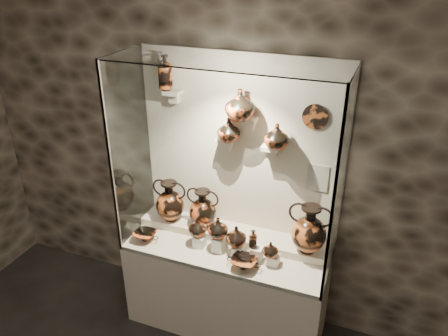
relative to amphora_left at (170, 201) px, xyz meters
The scene contains 36 objects.
wall_back 0.80m from the amphora_left, 17.16° to the left, with size 5.00×0.02×3.20m, color black.
plinth 0.92m from the amphora_left, 13.34° to the right, with size 1.70×0.60×0.80m, color beige.
front_tier 0.66m from the amphora_left, 13.34° to the right, with size 1.68×0.58×0.03m, color #C6B599.
rear_tier 0.63m from the amphora_left, ahead, with size 1.70×0.25×0.10m, color #C6B599.
back_panel 0.80m from the amphora_left, 16.72° to the left, with size 1.70×0.03×1.60m, color beige.
glass_front 0.89m from the amphora_left, 36.58° to the right, with size 1.70×0.01×1.60m, color white.
glass_left 0.59m from the amphora_left, 151.87° to the right, with size 0.01×0.60×1.60m, color white.
glass_right 1.53m from the amphora_left, ahead, with size 0.01×0.60×1.60m, color white.
glass_top 1.44m from the amphora_left, 13.34° to the right, with size 1.70×0.60×0.01m, color white.
frame_post_left 0.71m from the amphora_left, 120.62° to the right, with size 0.02×0.02×1.60m, color gray.
frame_post_right 1.57m from the amphora_left, 16.74° to the right, with size 0.02×0.02×1.60m, color gray.
pedestal_a 0.46m from the amphora_left, 27.30° to the right, with size 0.09×0.09×0.10m, color silver.
pedestal_b 0.60m from the amphora_left, 19.41° to the right, with size 0.09×0.09×0.13m, color silver.
pedestal_c 0.76m from the amphora_left, 14.98° to the right, with size 0.09×0.09×0.09m, color silver.
pedestal_d 0.91m from the amphora_left, 12.31° to the right, with size 0.09×0.09×0.12m, color silver.
pedestal_e 1.05m from the amphora_left, 10.64° to the right, with size 0.09×0.09×0.08m, color silver.
bracket_ul 0.97m from the amphora_left, 70.32° to the left, with size 0.14×0.12×0.04m, color beige.
bracket_ca 0.79m from the amphora_left, 11.74° to the left, with size 0.14×0.12×0.04m, color beige.
bracket_cb 1.07m from the amphora_left, ahead, with size 0.10×0.12×0.04m, color beige.
bracket_cc 1.06m from the amphora_left, ahead, with size 0.14×0.12×0.04m, color beige.
amphora_left is the anchor object (origin of this frame).
amphora_mid 0.31m from the amphora_left, ahead, with size 0.28×0.28×0.35m, color #C04D22, non-canonical shape.
amphora_right 1.24m from the amphora_left, ahead, with size 0.33×0.33×0.41m, color #B35222, non-canonical shape.
jug_a 0.39m from the amphora_left, 26.99° to the right, with size 0.15×0.15×0.16m, color #B35222.
jug_b 0.56m from the amphora_left, 18.27° to the right, with size 0.17×0.17×0.18m, color #C04D22.
jug_c 0.71m from the amphora_left, 14.49° to the right, with size 0.17×0.17×0.18m, color #B35222.
jug_e 1.01m from the amphora_left, 11.76° to the right, with size 0.12×0.12×0.13m, color #B35222.
lekythos_small 0.86m from the amphora_left, 13.10° to the right, with size 0.08×0.08×0.18m, color #C04D22, non-canonical shape.
kylix_left 0.36m from the amphora_left, 111.07° to the right, with size 0.24×0.21×0.10m, color #C04D22, non-canonical shape.
kylix_right 0.89m from the amphora_left, 21.58° to the right, with size 0.26×0.22×0.11m, color #B35222, non-canonical shape.
lekythos_tall 1.14m from the amphora_left, 99.12° to the left, with size 0.12×0.12×0.31m, color #B35222, non-canonical shape.
ovoid_vase_a 0.90m from the amphora_left, ahead, with size 0.18×0.18×0.19m, color #C04D22.
ovoid_vase_b 1.13m from the amphora_left, ahead, with size 0.23×0.23×0.24m, color #C04D22.
ovoid_vase_c 1.17m from the amphora_left, ahead, with size 0.19×0.19×0.20m, color #C04D22.
wall_plate 1.47m from the amphora_left, ahead, with size 0.19×0.19×0.02m, color #9A491E.
info_placard 1.30m from the amphora_left, ahead, with size 0.17×0.01×0.22m, color beige.
Camera 1 is at (1.06, -0.59, 3.06)m, focal length 35.00 mm.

